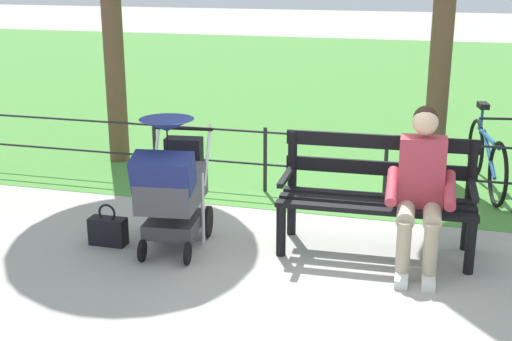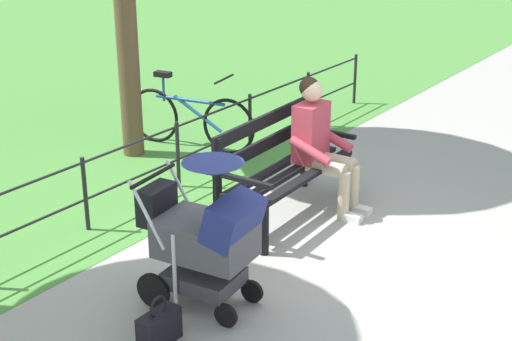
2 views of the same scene
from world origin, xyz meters
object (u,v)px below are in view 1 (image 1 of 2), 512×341
(stroller, at_px, (172,183))
(bicycle, at_px, (486,157))
(person_on_bench, at_px, (421,184))
(handbag, at_px, (108,230))
(park_bench, at_px, (377,190))

(stroller, relative_size, bicycle, 0.70)
(person_on_bench, height_order, bicycle, person_on_bench)
(person_on_bench, distance_m, bicycle, 2.23)
(stroller, bearing_deg, handbag, 4.93)
(park_bench, relative_size, stroller, 1.41)
(stroller, distance_m, bicycle, 3.53)
(park_bench, distance_m, person_on_bench, 0.44)
(park_bench, height_order, stroller, stroller)
(stroller, height_order, bicycle, stroller)
(handbag, bearing_deg, bicycle, -142.93)
(park_bench, xyz_separation_m, handbag, (2.23, 0.51, -0.40))
(park_bench, bearing_deg, handbag, 12.86)
(handbag, xyz_separation_m, bicycle, (-3.19, -2.41, 0.24))
(bicycle, bearing_deg, stroller, 42.15)
(handbag, distance_m, bicycle, 4.01)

